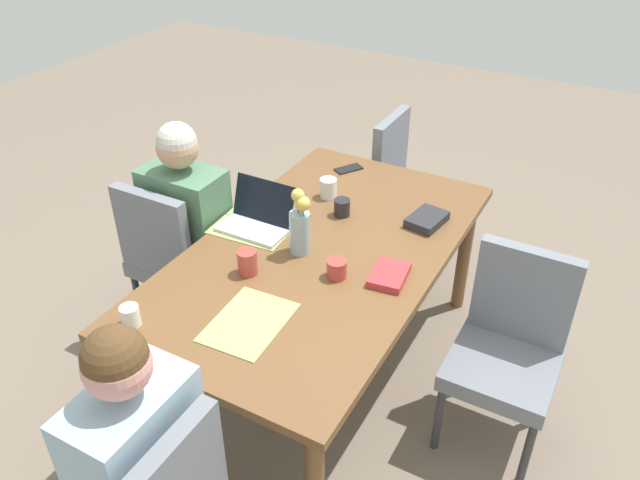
{
  "coord_description": "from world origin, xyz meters",
  "views": [
    {
      "loc": [
        -2.03,
        -1.12,
        2.33
      ],
      "look_at": [
        0.0,
        0.0,
        0.8
      ],
      "focal_mm": 35.44,
      "sensor_mm": 36.0,
      "label": 1
    }
  ],
  "objects_px": {
    "person_far_left_mid": "(191,244)",
    "coffee_mug_near_right": "(328,188)",
    "chair_head_right_left_far": "(406,182)",
    "coffee_mug_near_left": "(337,269)",
    "coffee_mug_centre_right": "(247,262)",
    "dining_table": "(320,263)",
    "coffee_mug_far_left": "(130,316)",
    "chair_near_right_near": "(510,342)",
    "laptop_far_left_mid": "(258,219)",
    "chair_far_left_mid": "(173,253)",
    "coffee_mug_centre_left": "(342,207)",
    "phone_black": "(349,169)",
    "book_red_cover": "(427,220)",
    "book_blue_cover": "(389,275)",
    "flower_vase": "(300,225)"
  },
  "relations": [
    {
      "from": "coffee_mug_near_right",
      "to": "book_red_cover",
      "type": "xyz_separation_m",
      "value": [
        -0.0,
        -0.53,
        -0.03
      ]
    },
    {
      "from": "coffee_mug_near_right",
      "to": "coffee_mug_far_left",
      "type": "xyz_separation_m",
      "value": [
        -1.22,
        0.19,
        -0.01
      ]
    },
    {
      "from": "coffee_mug_near_left",
      "to": "coffee_mug_centre_right",
      "type": "bearing_deg",
      "value": 114.69
    },
    {
      "from": "dining_table",
      "to": "chair_far_left_mid",
      "type": "distance_m",
      "value": 0.84
    },
    {
      "from": "flower_vase",
      "to": "coffee_mug_centre_right",
      "type": "xyz_separation_m",
      "value": [
        -0.24,
        0.11,
        -0.09
      ]
    },
    {
      "from": "laptop_far_left_mid",
      "to": "coffee_mug_far_left",
      "type": "relative_size",
      "value": 3.8
    },
    {
      "from": "coffee_mug_near_left",
      "to": "coffee_mug_near_right",
      "type": "relative_size",
      "value": 0.84
    },
    {
      "from": "dining_table",
      "to": "phone_black",
      "type": "relative_size",
      "value": 12.3
    },
    {
      "from": "laptop_far_left_mid",
      "to": "chair_far_left_mid",
      "type": "bearing_deg",
      "value": 101.56
    },
    {
      "from": "person_far_left_mid",
      "to": "coffee_mug_centre_left",
      "type": "distance_m",
      "value": 0.82
    },
    {
      "from": "dining_table",
      "to": "book_blue_cover",
      "type": "xyz_separation_m",
      "value": [
        -0.05,
        -0.35,
        0.09
      ]
    },
    {
      "from": "dining_table",
      "to": "chair_far_left_mid",
      "type": "bearing_deg",
      "value": 95.01
    },
    {
      "from": "coffee_mug_near_right",
      "to": "laptop_far_left_mid",
      "type": "bearing_deg",
      "value": 159.66
    },
    {
      "from": "dining_table",
      "to": "chair_head_right_left_far",
      "type": "relative_size",
      "value": 2.05
    },
    {
      "from": "coffee_mug_near_left",
      "to": "coffee_mug_centre_right",
      "type": "height_order",
      "value": "coffee_mug_centre_right"
    },
    {
      "from": "phone_black",
      "to": "book_red_cover",
      "type": "bearing_deg",
      "value": 92.69
    },
    {
      "from": "dining_table",
      "to": "coffee_mug_centre_right",
      "type": "xyz_separation_m",
      "value": [
        -0.3,
        0.18,
        0.13
      ]
    },
    {
      "from": "chair_head_right_left_far",
      "to": "coffee_mug_near_right",
      "type": "distance_m",
      "value": 0.84
    },
    {
      "from": "person_far_left_mid",
      "to": "coffee_mug_near_right",
      "type": "bearing_deg",
      "value": -52.68
    },
    {
      "from": "chair_near_right_near",
      "to": "flower_vase",
      "type": "distance_m",
      "value": 1.02
    },
    {
      "from": "dining_table",
      "to": "coffee_mug_centre_left",
      "type": "distance_m",
      "value": 0.34
    },
    {
      "from": "chair_head_right_left_far",
      "to": "coffee_mug_far_left",
      "type": "distance_m",
      "value": 2.04
    },
    {
      "from": "person_far_left_mid",
      "to": "book_red_cover",
      "type": "height_order",
      "value": "person_far_left_mid"
    },
    {
      "from": "chair_far_left_mid",
      "to": "book_blue_cover",
      "type": "height_order",
      "value": "chair_far_left_mid"
    },
    {
      "from": "dining_table",
      "to": "laptop_far_left_mid",
      "type": "height_order",
      "value": "laptop_far_left_mid"
    },
    {
      "from": "person_far_left_mid",
      "to": "coffee_mug_far_left",
      "type": "bearing_deg",
      "value": -154.45
    },
    {
      "from": "dining_table",
      "to": "laptop_far_left_mid",
      "type": "distance_m",
      "value": 0.37
    },
    {
      "from": "chair_near_right_near",
      "to": "coffee_mug_centre_right",
      "type": "height_order",
      "value": "chair_near_right_near"
    },
    {
      "from": "chair_far_left_mid",
      "to": "laptop_far_left_mid",
      "type": "xyz_separation_m",
      "value": [
        0.1,
        -0.47,
        0.29
      ]
    },
    {
      "from": "dining_table",
      "to": "coffee_mug_centre_left",
      "type": "relative_size",
      "value": 22.19
    },
    {
      "from": "dining_table",
      "to": "coffee_mug_centre_right",
      "type": "bearing_deg",
      "value": 148.85
    },
    {
      "from": "coffee_mug_near_left",
      "to": "book_red_cover",
      "type": "distance_m",
      "value": 0.61
    },
    {
      "from": "book_red_cover",
      "to": "book_blue_cover",
      "type": "xyz_separation_m",
      "value": [
        -0.48,
        -0.02,
        -0.01
      ]
    },
    {
      "from": "flower_vase",
      "to": "laptop_far_left_mid",
      "type": "xyz_separation_m",
      "value": [
        0.08,
        0.28,
        -0.1
      ]
    },
    {
      "from": "chair_near_right_near",
      "to": "coffee_mug_near_left",
      "type": "xyz_separation_m",
      "value": [
        -0.24,
        0.71,
        0.29
      ]
    },
    {
      "from": "laptop_far_left_mid",
      "to": "coffee_mug_near_right",
      "type": "xyz_separation_m",
      "value": [
        0.41,
        -0.15,
        0.01
      ]
    },
    {
      "from": "flower_vase",
      "to": "coffee_mug_near_left",
      "type": "xyz_separation_m",
      "value": [
        -0.09,
        -0.23,
        -0.1
      ]
    },
    {
      "from": "chair_near_right_near",
      "to": "laptop_far_left_mid",
      "type": "bearing_deg",
      "value": 93.44
    },
    {
      "from": "chair_head_right_left_far",
      "to": "laptop_far_left_mid",
      "type": "bearing_deg",
      "value": 166.73
    },
    {
      "from": "chair_head_right_left_far",
      "to": "coffee_mug_near_left",
      "type": "distance_m",
      "value": 1.4
    },
    {
      "from": "dining_table",
      "to": "coffee_mug_centre_right",
      "type": "distance_m",
      "value": 0.37
    },
    {
      "from": "person_far_left_mid",
      "to": "chair_near_right_near",
      "type": "distance_m",
      "value": 1.63
    },
    {
      "from": "chair_near_right_near",
      "to": "laptop_far_left_mid",
      "type": "height_order",
      "value": "laptop_far_left_mid"
    },
    {
      "from": "coffee_mug_centre_right",
      "to": "coffee_mug_near_left",
      "type": "bearing_deg",
      "value": -65.31
    },
    {
      "from": "chair_far_left_mid",
      "to": "phone_black",
      "type": "height_order",
      "value": "chair_far_left_mid"
    },
    {
      "from": "chair_head_right_left_far",
      "to": "coffee_mug_near_right",
      "type": "xyz_separation_m",
      "value": [
        -0.78,
        0.13,
        0.3
      ]
    },
    {
      "from": "dining_table",
      "to": "chair_head_right_left_far",
      "type": "bearing_deg",
      "value": 3.03
    },
    {
      "from": "flower_vase",
      "to": "coffee_mug_far_left",
      "type": "relative_size",
      "value": 3.73
    },
    {
      "from": "coffee_mug_near_left",
      "to": "phone_black",
      "type": "relative_size",
      "value": 0.56
    },
    {
      "from": "chair_far_left_mid",
      "to": "flower_vase",
      "type": "relative_size",
      "value": 2.87
    }
  ]
}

